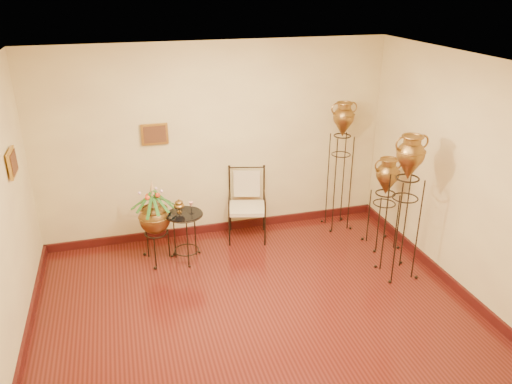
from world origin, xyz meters
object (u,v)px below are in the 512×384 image
object	(u,v)px
planter_urn	(154,215)
side_table	(186,236)
amphora_tall	(340,165)
armchair	(247,206)
amphora_mid	(404,207)

from	to	relation	value
planter_urn	side_table	world-z (taller)	planter_urn
amphora_tall	armchair	world-z (taller)	amphora_tall
armchair	side_table	size ratio (longest dim) A/B	1.19
planter_urn	side_table	bearing A→B (deg)	-12.85
amphora_tall	side_table	size ratio (longest dim) A/B	2.24
amphora_mid	planter_urn	size ratio (longest dim) A/B	1.57
amphora_tall	amphora_mid	distance (m)	1.47
armchair	side_table	bearing A→B (deg)	-144.13
amphora_mid	armchair	xyz separation A→B (m)	(-1.62, 1.46, -0.43)
planter_urn	side_table	xyz separation A→B (m)	(0.38, -0.09, -0.31)
amphora_tall	side_table	distance (m)	2.49
amphora_mid	armchair	size ratio (longest dim) A/B	1.82
amphora_tall	planter_urn	size ratio (longest dim) A/B	1.62
amphora_mid	armchair	distance (m)	2.22
amphora_mid	planter_urn	xyz separation A→B (m)	(-2.95, 1.17, -0.28)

